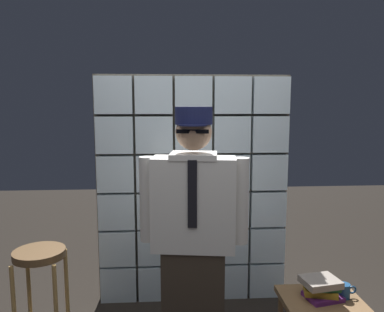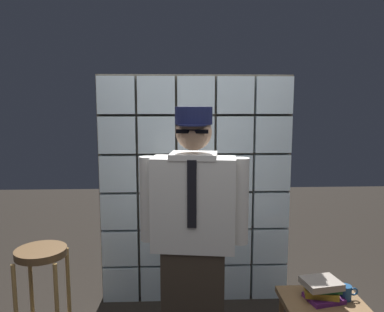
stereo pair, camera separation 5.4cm
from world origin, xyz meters
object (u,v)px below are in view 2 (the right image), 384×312
(standing_person, at_px, (194,238))
(coffee_mug, at_px, (346,292))
(book_stack, at_px, (322,290))
(bar_stool, at_px, (42,278))

(standing_person, relative_size, coffee_mug, 13.94)
(coffee_mug, bearing_deg, standing_person, 176.80)
(standing_person, height_order, coffee_mug, standing_person)
(standing_person, bearing_deg, book_stack, 3.97)
(bar_stool, xyz_separation_m, coffee_mug, (2.02, -0.19, -0.05))
(standing_person, distance_m, book_stack, 0.91)
(book_stack, distance_m, coffee_mug, 0.16)
(standing_person, bearing_deg, bar_stool, -179.83)
(standing_person, xyz_separation_m, book_stack, (0.84, -0.06, -0.34))
(book_stack, bearing_deg, standing_person, 176.11)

